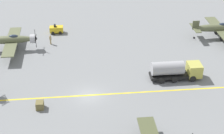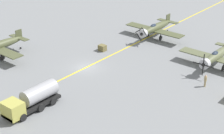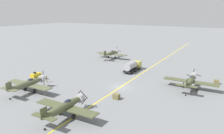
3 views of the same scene
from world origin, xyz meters
TOP-DOWN VIEW (x-y plane):
  - ground_plane at (0.00, 0.00)m, footprint 400.00×400.00m
  - taxiway_stripe at (0.00, 0.00)m, footprint 0.30×160.00m
  - airplane_near_left at (-15.94, -13.19)m, footprint 12.00×9.98m
  - airplane_near_center at (-1.18, -18.08)m, footprint 12.00×9.98m
  - fuel_tanker at (-3.31, 13.70)m, footprint 2.68×8.00m
  - ground_crew_walking at (-17.64, -6.18)m, footprint 0.40×0.40m
  - supply_crate_by_tanker at (2.50, -6.90)m, footprint 1.28×1.08m

SIDE VIEW (x-z plane):
  - ground_plane at x=0.00m, z-range 0.00..0.00m
  - taxiway_stripe at x=0.00m, z-range 0.00..0.01m
  - supply_crate_by_tanker at x=2.50m, z-range 0.00..1.05m
  - ground_crew_walking at x=-17.64m, z-range 0.08..1.92m
  - fuel_tanker at x=-3.31m, z-range 0.02..3.00m
  - airplane_near_left at x=-15.94m, z-range 0.11..3.91m
  - airplane_near_center at x=-1.18m, z-range 0.19..3.84m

